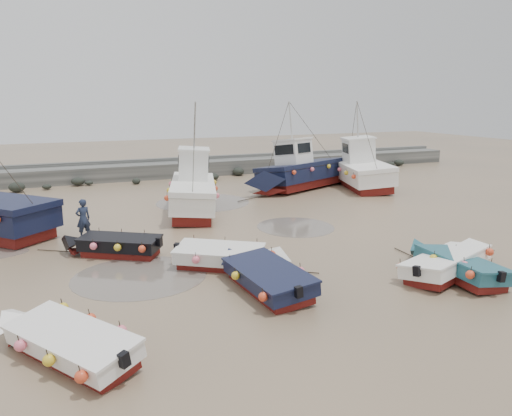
# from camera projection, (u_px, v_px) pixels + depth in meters

# --- Properties ---
(ground) EXTENTS (120.00, 120.00, 0.00)m
(ground) POSITION_uv_depth(u_px,v_px,m) (241.00, 256.00, 20.85)
(ground) COLOR #8D7357
(ground) RESTS_ON ground
(seawall) EXTENTS (60.00, 4.92, 1.50)m
(seawall) POSITION_uv_depth(u_px,v_px,m) (143.00, 171.00, 40.49)
(seawall) COLOR slate
(seawall) RESTS_ON ground
(puddle_a) EXTENTS (4.98, 4.98, 0.01)m
(puddle_a) POSITION_uv_depth(u_px,v_px,m) (140.00, 276.00, 18.49)
(puddle_a) COLOR #635A51
(puddle_a) RESTS_ON ground
(puddle_b) EXTENTS (3.92, 3.92, 0.01)m
(puddle_b) POSITION_uv_depth(u_px,v_px,m) (295.00, 227.00, 25.52)
(puddle_b) COLOR #635A51
(puddle_b) RESTS_ON ground
(puddle_d) EXTENTS (5.87, 5.87, 0.01)m
(puddle_d) POSITION_uv_depth(u_px,v_px,m) (203.00, 202.00, 31.43)
(puddle_d) COLOR #635A51
(puddle_d) RESTS_ON ground
(dinghy_0) EXTENTS (3.87, 5.61, 1.43)m
(dinghy_0) POSITION_uv_depth(u_px,v_px,m) (66.00, 336.00, 12.70)
(dinghy_0) COLOR maroon
(dinghy_0) RESTS_ON ground
(dinghy_1) EXTENTS (2.31, 6.34, 1.43)m
(dinghy_1) POSITION_uv_depth(u_px,v_px,m) (265.00, 273.00, 17.30)
(dinghy_1) COLOR maroon
(dinghy_1) RESTS_ON ground
(dinghy_2) EXTENTS (2.25, 5.82, 1.43)m
(dinghy_2) POSITION_uv_depth(u_px,v_px,m) (453.00, 262.00, 18.41)
(dinghy_2) COLOR maroon
(dinghy_2) RESTS_ON ground
(dinghy_3) EXTENTS (6.37, 3.26, 1.43)m
(dinghy_3) POSITION_uv_depth(u_px,v_px,m) (453.00, 260.00, 18.63)
(dinghy_3) COLOR maroon
(dinghy_3) RESTS_ON ground
(dinghy_4) EXTENTS (4.99, 3.63, 1.43)m
(dinghy_4) POSITION_uv_depth(u_px,v_px,m) (112.00, 243.00, 20.83)
(dinghy_4) COLOR maroon
(dinghy_4) RESTS_ON ground
(dinghy_5) EXTENTS (5.03, 3.85, 1.43)m
(dinghy_5) POSITION_uv_depth(u_px,v_px,m) (229.00, 254.00, 19.28)
(dinghy_5) COLOR maroon
(dinghy_5) RESTS_ON ground
(cabin_boat_1) EXTENTS (4.60, 10.00, 6.22)m
(cabin_boat_1) POSITION_uv_depth(u_px,v_px,m) (192.00, 189.00, 28.74)
(cabin_boat_1) COLOR maroon
(cabin_boat_1) RESTS_ON ground
(cabin_boat_2) EXTENTS (10.61, 6.32, 6.22)m
(cabin_boat_2) POSITION_uv_depth(u_px,v_px,m) (300.00, 171.00, 35.85)
(cabin_boat_2) COLOR maroon
(cabin_boat_2) RESTS_ON ground
(cabin_boat_3) EXTENTS (4.90, 9.73, 6.22)m
(cabin_boat_3) POSITION_uv_depth(u_px,v_px,m) (361.00, 169.00, 36.63)
(cabin_boat_3) COLOR maroon
(cabin_boat_3) RESTS_ON ground
(person) EXTENTS (0.80, 0.65, 1.90)m
(person) POSITION_uv_depth(u_px,v_px,m) (85.00, 238.00, 23.45)
(person) COLOR #1E273E
(person) RESTS_ON ground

